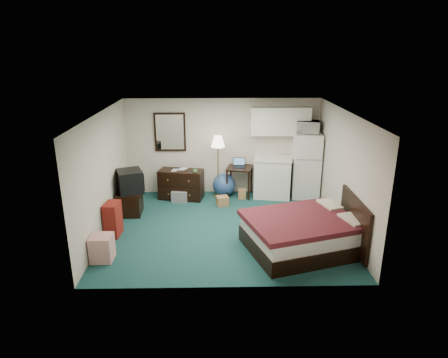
{
  "coord_description": "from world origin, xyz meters",
  "views": [
    {
      "loc": [
        -0.18,
        -7.88,
        3.78
      ],
      "look_at": [
        -0.01,
        0.17,
        1.06
      ],
      "focal_mm": 32.0,
      "sensor_mm": 36.0,
      "label": 1
    }
  ],
  "objects_px": {
    "dresser": "(181,184)",
    "fridge": "(306,165)",
    "kitchen_counter": "(273,178)",
    "bed": "(303,234)",
    "suitcase": "(113,219)",
    "floor_lamp": "(218,167)",
    "tv_stand": "(129,203)",
    "desk": "(239,181)"
  },
  "relations": [
    {
      "from": "tv_stand",
      "to": "suitcase",
      "type": "bearing_deg",
      "value": -97.2
    },
    {
      "from": "dresser",
      "to": "kitchen_counter",
      "type": "height_order",
      "value": "kitchen_counter"
    },
    {
      "from": "bed",
      "to": "kitchen_counter",
      "type": "bearing_deg",
      "value": 76.41
    },
    {
      "from": "fridge",
      "to": "tv_stand",
      "type": "height_order",
      "value": "fridge"
    },
    {
      "from": "dresser",
      "to": "tv_stand",
      "type": "xyz_separation_m",
      "value": [
        -1.13,
        -0.99,
        -0.1
      ]
    },
    {
      "from": "fridge",
      "to": "kitchen_counter",
      "type": "bearing_deg",
      "value": -176.69
    },
    {
      "from": "bed",
      "to": "tv_stand",
      "type": "distance_m",
      "value": 4.1
    },
    {
      "from": "fridge",
      "to": "suitcase",
      "type": "bearing_deg",
      "value": -149.66
    },
    {
      "from": "kitchen_counter",
      "to": "suitcase",
      "type": "height_order",
      "value": "kitchen_counter"
    },
    {
      "from": "kitchen_counter",
      "to": "bed",
      "type": "bearing_deg",
      "value": -75.74
    },
    {
      "from": "dresser",
      "to": "kitchen_counter",
      "type": "bearing_deg",
      "value": 13.58
    },
    {
      "from": "kitchen_counter",
      "to": "suitcase",
      "type": "xyz_separation_m",
      "value": [
        -3.61,
        -2.2,
        -0.15
      ]
    },
    {
      "from": "kitchen_counter",
      "to": "suitcase",
      "type": "relative_size",
      "value": 1.41
    },
    {
      "from": "floor_lamp",
      "to": "suitcase",
      "type": "relative_size",
      "value": 2.26
    },
    {
      "from": "tv_stand",
      "to": "dresser",
      "type": "bearing_deg",
      "value": 39.72
    },
    {
      "from": "floor_lamp",
      "to": "fridge",
      "type": "distance_m",
      "value": 2.26
    },
    {
      "from": "fridge",
      "to": "bed",
      "type": "relative_size",
      "value": 0.82
    },
    {
      "from": "floor_lamp",
      "to": "fridge",
      "type": "bearing_deg",
      "value": 0.65
    },
    {
      "from": "dresser",
      "to": "fridge",
      "type": "relative_size",
      "value": 0.66
    },
    {
      "from": "kitchen_counter",
      "to": "bed",
      "type": "relative_size",
      "value": 0.49
    },
    {
      "from": "fridge",
      "to": "suitcase",
      "type": "height_order",
      "value": "fridge"
    },
    {
      "from": "dresser",
      "to": "tv_stand",
      "type": "height_order",
      "value": "dresser"
    },
    {
      "from": "fridge",
      "to": "tv_stand",
      "type": "xyz_separation_m",
      "value": [
        -4.33,
        -1.08,
        -0.56
      ]
    },
    {
      "from": "desk",
      "to": "tv_stand",
      "type": "bearing_deg",
      "value": -144.59
    },
    {
      "from": "dresser",
      "to": "desk",
      "type": "height_order",
      "value": "desk"
    },
    {
      "from": "desk",
      "to": "suitcase",
      "type": "relative_size",
      "value": 1.1
    },
    {
      "from": "dresser",
      "to": "floor_lamp",
      "type": "xyz_separation_m",
      "value": [
        0.95,
        0.07,
        0.43
      ]
    },
    {
      "from": "kitchen_counter",
      "to": "fridge",
      "type": "bearing_deg",
      "value": 9.62
    },
    {
      "from": "desk",
      "to": "bed",
      "type": "distance_m",
      "value": 3.1
    },
    {
      "from": "desk",
      "to": "kitchen_counter",
      "type": "height_order",
      "value": "kitchen_counter"
    },
    {
      "from": "bed",
      "to": "tv_stand",
      "type": "relative_size",
      "value": 3.38
    },
    {
      "from": "floor_lamp",
      "to": "suitcase",
      "type": "distance_m",
      "value": 3.11
    },
    {
      "from": "fridge",
      "to": "suitcase",
      "type": "distance_m",
      "value": 4.98
    },
    {
      "from": "kitchen_counter",
      "to": "fridge",
      "type": "xyz_separation_m",
      "value": [
        0.84,
        -0.01,
        0.33
      ]
    },
    {
      "from": "desk",
      "to": "tv_stand",
      "type": "distance_m",
      "value": 2.87
    },
    {
      "from": "dresser",
      "to": "floor_lamp",
      "type": "relative_size",
      "value": 0.68
    },
    {
      "from": "floor_lamp",
      "to": "tv_stand",
      "type": "height_order",
      "value": "floor_lamp"
    },
    {
      "from": "suitcase",
      "to": "fridge",
      "type": "bearing_deg",
      "value": 30.64
    },
    {
      "from": "dresser",
      "to": "fridge",
      "type": "distance_m",
      "value": 3.24
    },
    {
      "from": "floor_lamp",
      "to": "desk",
      "type": "xyz_separation_m",
      "value": [
        0.56,
        0.08,
        -0.42
      ]
    },
    {
      "from": "suitcase",
      "to": "floor_lamp",
      "type": "bearing_deg",
      "value": 49.03
    },
    {
      "from": "kitchen_counter",
      "to": "desk",
      "type": "bearing_deg",
      "value": -171.97
    }
  ]
}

